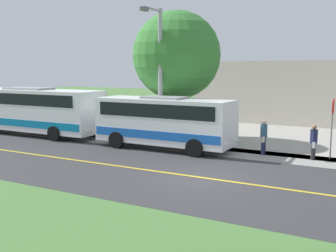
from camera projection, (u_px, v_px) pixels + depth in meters
The scene contains 12 objects.
ground_plane at pixel (200, 178), 16.04m from camera, with size 120.00×120.00×0.00m, color #477238.
road_surface at pixel (200, 177), 16.04m from camera, with size 8.00×100.00×0.01m, color #333335.
sidewalk at pixel (242, 153), 20.57m from camera, with size 2.40×100.00×0.01m, color gray.
parking_lot_surface at pixel (324, 137), 25.43m from camera, with size 14.00×36.00×0.01m, color #9E9991.
road_centre_line at pixel (200, 177), 16.04m from camera, with size 0.16×100.00×0.00m, color gold.
shuttle_bus_front at pixel (164, 120), 21.64m from camera, with size 2.59×7.60×2.82m.
transit_bus_rear at pixel (30, 109), 26.49m from camera, with size 2.79×10.85×3.06m.
pedestrian_with_bags at pixel (314, 141), 19.09m from camera, with size 0.72×0.34×1.66m.
pedestrian_waiting at pixel (264, 136), 20.28m from camera, with size 0.72×0.34×1.75m.
stop_sign at pixel (332, 118), 19.14m from camera, with size 0.76×0.07×2.88m.
street_light_pole at pixel (159, 71), 21.88m from camera, with size 1.97×0.24×7.47m.
tree_curbside at pixel (177, 55), 24.06m from camera, with size 5.25×5.25×7.69m.
Camera 1 is at (14.32, 6.29, 4.29)m, focal length 43.29 mm.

